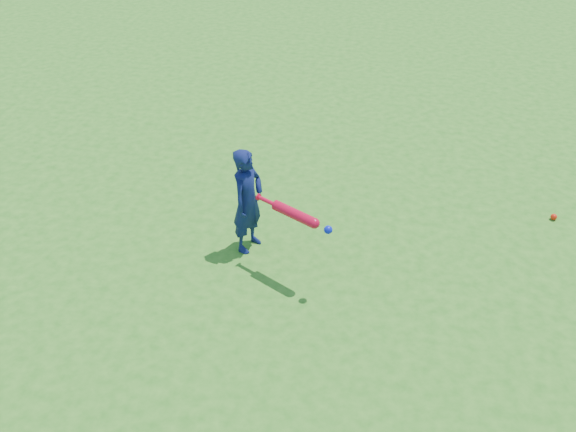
# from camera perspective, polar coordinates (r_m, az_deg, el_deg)

# --- Properties ---
(ground) EXTENTS (80.00, 80.00, 0.00)m
(ground) POSITION_cam_1_polar(r_m,az_deg,el_deg) (6.70, 2.69, -0.87)
(ground) COLOR #2B721B
(ground) RESTS_ON ground
(child) EXTENTS (0.38, 0.46, 1.08)m
(child) POSITION_cam_1_polar(r_m,az_deg,el_deg) (6.11, -3.60, 1.35)
(child) COLOR #10184B
(child) RESTS_ON ground
(ground_ball_red) EXTENTS (0.07, 0.07, 0.07)m
(ground_ball_red) POSITION_cam_1_polar(r_m,az_deg,el_deg) (7.33, 22.55, -0.07)
(ground_ball_red) COLOR red
(ground_ball_red) RESTS_ON ground
(bat_swing) EXTENTS (0.76, 0.45, 0.10)m
(bat_swing) POSITION_cam_1_polar(r_m,az_deg,el_deg) (5.63, 0.88, 0.05)
(bat_swing) COLOR red
(bat_swing) RESTS_ON ground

